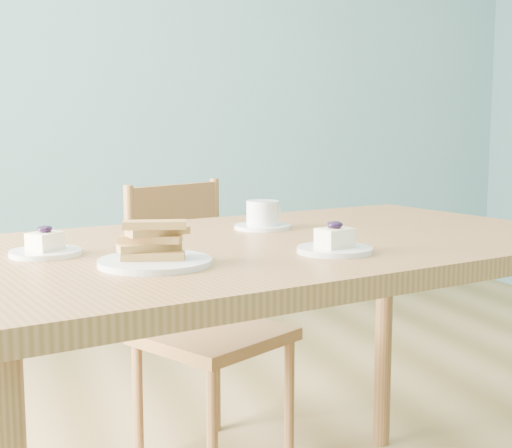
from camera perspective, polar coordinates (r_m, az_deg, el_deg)
name	(u,v)px	position (r m, az deg, el deg)	size (l,w,h in m)	color
room	(326,31)	(1.99, 5.60, 15.14)	(5.01, 5.01, 2.71)	#A67F4D
dining_table	(272,274)	(1.70, 1.32, -4.01)	(1.70, 1.20, 0.83)	#945D38
dining_chair	(204,321)	(2.34, -4.16, -7.77)	(0.56, 0.55, 0.92)	#945D38
cheesecake_plate_near	(335,245)	(1.51, 6.31, -1.66)	(0.16, 0.16, 0.07)	silver
cheesecake_plate_far	(45,248)	(1.53, -16.49, -1.83)	(0.15, 0.15, 0.06)	silver
coffee_cup	(263,217)	(1.86, 0.55, 0.58)	(0.15, 0.15, 0.07)	silver
biscotti_plate	(155,251)	(1.38, -8.09, -2.17)	(0.22, 0.22, 0.09)	silver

